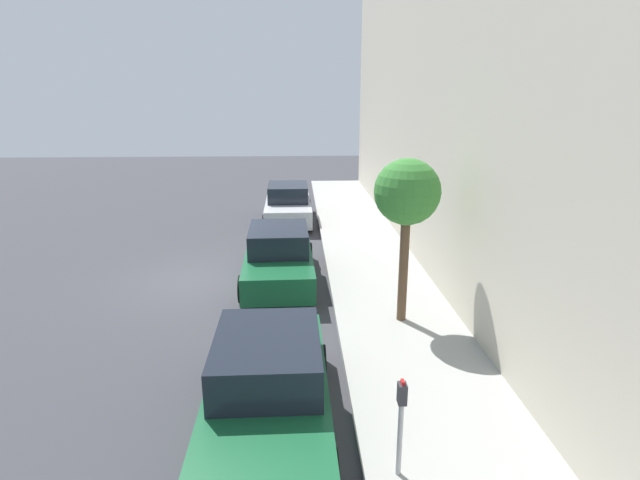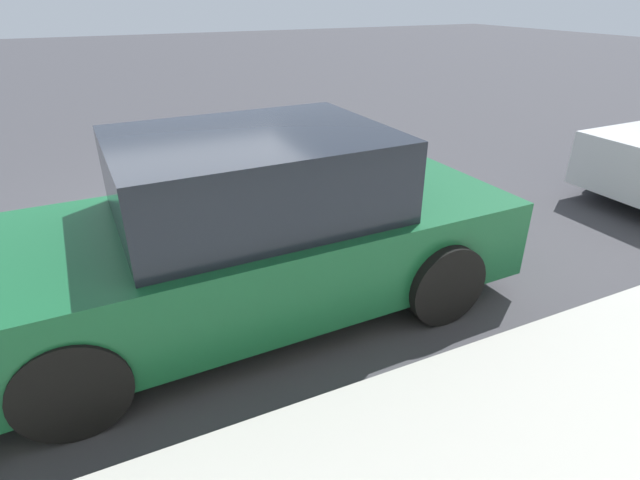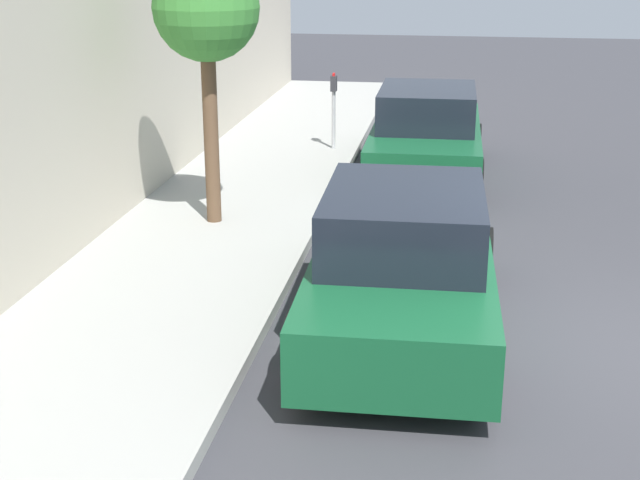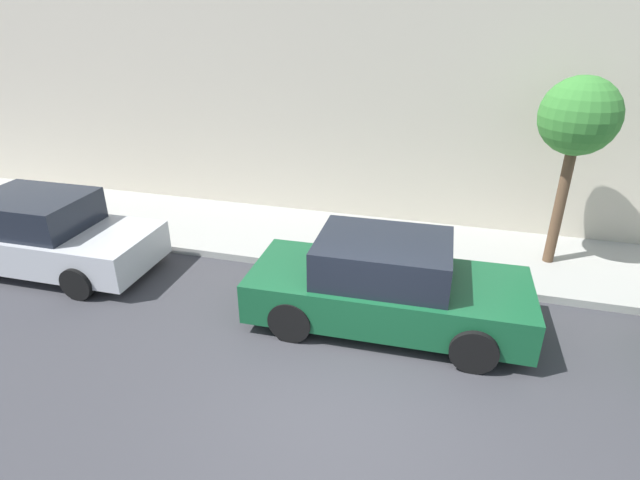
% 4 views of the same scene
% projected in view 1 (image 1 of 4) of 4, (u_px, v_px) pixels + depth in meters
% --- Properties ---
extents(ground_plane, '(60.00, 60.00, 0.00)m').
position_uv_depth(ground_plane, '(204.00, 280.00, 14.06)').
color(ground_plane, '#38383D').
extents(sidewalk, '(2.81, 32.00, 0.15)m').
position_uv_depth(sidewalk, '(377.00, 275.00, 14.26)').
color(sidewalk, '#9E9E99').
rests_on(sidewalk, ground_plane).
extents(building_facade, '(2.00, 32.00, 10.24)m').
position_uv_depth(building_facade, '(475.00, 91.00, 12.96)').
color(building_facade, beige).
rests_on(building_facade, ground_plane).
extents(parked_sedan_nearest, '(1.92, 4.52, 1.54)m').
position_uv_depth(parked_sedan_nearest, '(268.00, 388.00, 7.61)').
color(parked_sedan_nearest, '#14512D').
rests_on(parked_sedan_nearest, ground_plane).
extents(parked_sedan_second, '(1.92, 4.54, 1.54)m').
position_uv_depth(parked_sedan_second, '(279.00, 257.00, 13.77)').
color(parked_sedan_second, '#14512D').
rests_on(parked_sedan_second, ground_plane).
extents(parked_sedan_third, '(1.92, 4.52, 1.54)m').
position_uv_depth(parked_sedan_third, '(288.00, 204.00, 20.39)').
color(parked_sedan_third, '#B7BABF').
rests_on(parked_sedan_third, ground_plane).
extents(parking_meter_near, '(0.11, 0.15, 1.41)m').
position_uv_depth(parking_meter_near, '(401.00, 418.00, 6.42)').
color(parking_meter_near, '#ADADB2').
rests_on(parking_meter_near, sidewalk).
extents(street_tree, '(1.41, 1.41, 3.62)m').
position_uv_depth(street_tree, '(407.00, 195.00, 10.48)').
color(street_tree, brown).
rests_on(street_tree, sidewalk).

